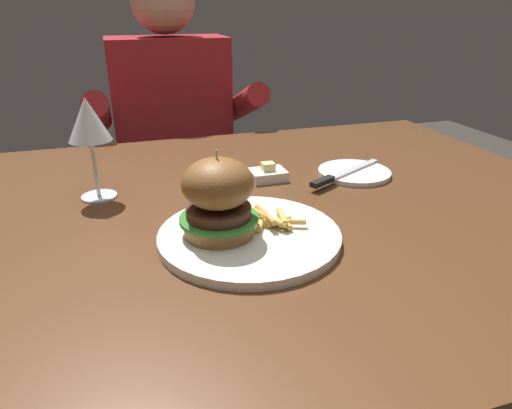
{
  "coord_description": "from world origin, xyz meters",
  "views": [
    {
      "loc": [
        -0.19,
        -0.71,
        1.07
      ],
      "look_at": [
        0.0,
        -0.09,
        0.78
      ],
      "focal_mm": 32.0,
      "sensor_mm": 36.0,
      "label": 1
    }
  ],
  "objects_px": {
    "bread_plate": "(354,173)",
    "table_knife": "(340,175)",
    "wine_glass": "(88,123)",
    "main_plate": "(249,236)",
    "burger_sandwich": "(218,197)",
    "diner_person": "(176,168)",
    "butter_dish": "(268,174)"
  },
  "relations": [
    {
      "from": "table_knife",
      "to": "burger_sandwich",
      "type": "bearing_deg",
      "value": -148.71
    },
    {
      "from": "wine_glass",
      "to": "bread_plate",
      "type": "distance_m",
      "value": 0.53
    },
    {
      "from": "bread_plate",
      "to": "table_knife",
      "type": "relative_size",
      "value": 0.74
    },
    {
      "from": "main_plate",
      "to": "bread_plate",
      "type": "distance_m",
      "value": 0.36
    },
    {
      "from": "bread_plate",
      "to": "table_knife",
      "type": "xyz_separation_m",
      "value": [
        -0.05,
        -0.02,
        0.01
      ]
    },
    {
      "from": "wine_glass",
      "to": "diner_person",
      "type": "xyz_separation_m",
      "value": [
        0.22,
        0.64,
        -0.32
      ]
    },
    {
      "from": "main_plate",
      "to": "butter_dish",
      "type": "height_order",
      "value": "butter_dish"
    },
    {
      "from": "wine_glass",
      "to": "butter_dish",
      "type": "distance_m",
      "value": 0.36
    },
    {
      "from": "bread_plate",
      "to": "butter_dish",
      "type": "bearing_deg",
      "value": 171.12
    },
    {
      "from": "table_knife",
      "to": "diner_person",
      "type": "relative_size",
      "value": 0.17
    },
    {
      "from": "bread_plate",
      "to": "burger_sandwich",
      "type": "bearing_deg",
      "value": -149.15
    },
    {
      "from": "burger_sandwich",
      "to": "wine_glass",
      "type": "relative_size",
      "value": 0.7
    },
    {
      "from": "table_knife",
      "to": "diner_person",
      "type": "xyz_separation_m",
      "value": [
        -0.25,
        0.69,
        -0.19
      ]
    },
    {
      "from": "burger_sandwich",
      "to": "diner_person",
      "type": "height_order",
      "value": "diner_person"
    },
    {
      "from": "table_knife",
      "to": "butter_dish",
      "type": "distance_m",
      "value": 0.15
    },
    {
      "from": "diner_person",
      "to": "butter_dish",
      "type": "bearing_deg",
      "value": -80.35
    },
    {
      "from": "burger_sandwich",
      "to": "butter_dish",
      "type": "height_order",
      "value": "burger_sandwich"
    },
    {
      "from": "bread_plate",
      "to": "butter_dish",
      "type": "xyz_separation_m",
      "value": [
        -0.18,
        0.03,
        0.01
      ]
    },
    {
      "from": "bread_plate",
      "to": "table_knife",
      "type": "distance_m",
      "value": 0.05
    },
    {
      "from": "wine_glass",
      "to": "table_knife",
      "type": "bearing_deg",
      "value": -6.97
    },
    {
      "from": "wine_glass",
      "to": "table_knife",
      "type": "relative_size",
      "value": 0.91
    },
    {
      "from": "table_knife",
      "to": "butter_dish",
      "type": "relative_size",
      "value": 2.82
    },
    {
      "from": "burger_sandwich",
      "to": "bread_plate",
      "type": "height_order",
      "value": "burger_sandwich"
    },
    {
      "from": "wine_glass",
      "to": "bread_plate",
      "type": "bearing_deg",
      "value": -3.73
    },
    {
      "from": "wine_glass",
      "to": "burger_sandwich",
      "type": "bearing_deg",
      "value": -53.46
    },
    {
      "from": "main_plate",
      "to": "wine_glass",
      "type": "bearing_deg",
      "value": 131.88
    },
    {
      "from": "wine_glass",
      "to": "diner_person",
      "type": "distance_m",
      "value": 0.75
    },
    {
      "from": "burger_sandwich",
      "to": "table_knife",
      "type": "bearing_deg",
      "value": 31.29
    },
    {
      "from": "wine_glass",
      "to": "bread_plate",
      "type": "relative_size",
      "value": 1.23
    },
    {
      "from": "bread_plate",
      "to": "butter_dish",
      "type": "relative_size",
      "value": 2.09
    },
    {
      "from": "diner_person",
      "to": "table_knife",
      "type": "bearing_deg",
      "value": -70.39
    },
    {
      "from": "burger_sandwich",
      "to": "bread_plate",
      "type": "bearing_deg",
      "value": 30.85
    }
  ]
}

